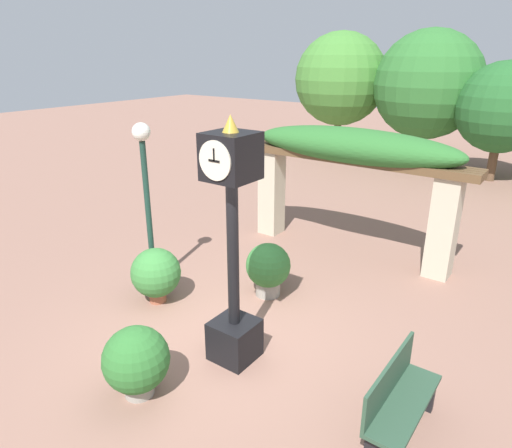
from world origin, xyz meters
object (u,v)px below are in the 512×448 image
potted_plant_near_right (156,273)px  lamp_post (145,174)px  potted_plant_far_left (136,361)px  pedestal_clock (233,252)px  potted_plant_far_right (268,267)px  park_bench (399,401)px

potted_plant_near_right → lamp_post: bearing=143.2°
potted_plant_far_left → lamp_post: (-2.05, 2.10, 1.58)m
pedestal_clock → potted_plant_far_right: pedestal_clock is taller
potted_plant_near_right → potted_plant_far_right: bearing=43.0°
potted_plant_near_right → lamp_post: size_ratio=0.33×
potted_plant_far_left → pedestal_clock: bearing=68.8°
pedestal_clock → lamp_post: pedestal_clock is taller
potted_plant_far_left → potted_plant_near_right: bearing=131.8°
pedestal_clock → potted_plant_far_left: size_ratio=3.61×
potted_plant_near_right → potted_plant_far_right: (1.39, 1.29, -0.00)m
potted_plant_far_right → lamp_post: bearing=-155.1°
potted_plant_near_right → park_bench: (4.30, -0.41, -0.10)m
pedestal_clock → potted_plant_near_right: size_ratio=3.48×
park_bench → lamp_post: lamp_post is taller
potted_plant_near_right → potted_plant_far_left: bearing=-48.2°
potted_plant_far_left → lamp_post: bearing=134.4°
pedestal_clock → lamp_post: size_ratio=1.14×
pedestal_clock → lamp_post: 2.72m
pedestal_clock → potted_plant_far_right: 2.12m
potted_plant_near_right → potted_plant_far_right: potted_plant_near_right is taller
park_bench → potted_plant_far_left: bearing=114.7°
potted_plant_near_right → lamp_post: 1.68m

